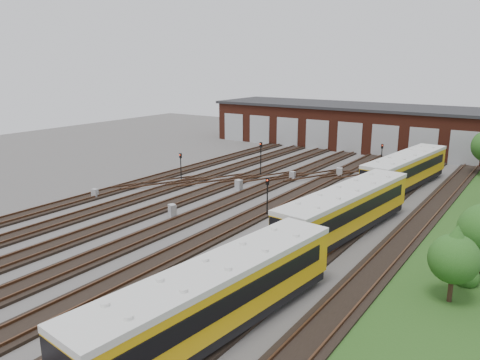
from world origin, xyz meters
The scene contains 15 objects.
ground centered at (0.00, 0.00, 0.00)m, with size 120.00×120.00×0.00m, color #484543.
track_network centered at (-0.17, 0.59, 0.11)m, with size 30.40×70.00×0.33m.
maintenance_shed centered at (-0.01, 39.97, 3.20)m, with size 51.00×12.50×6.35m.
metro_train centered at (10.00, 2.85, 1.98)m, with size 4.46×47.82×3.23m.
signal_mast_0 centered at (-11.33, 8.62, 1.94)m, with size 0.28×0.26×3.00m.
signal_mast_1 centered at (-5.09, 15.13, 2.48)m, with size 0.32×0.30×3.91m.
signal_mast_2 centered at (5.62, 24.63, 2.15)m, with size 0.29×0.28×3.38m.
signal_mast_3 centered at (2.87, 3.31, 2.14)m, with size 0.32×0.31×3.32m.
relay_cabinet_0 centered at (-13.50, -1.31, 0.45)m, with size 0.54×0.45×0.90m, color #A0A2A5.
relay_cabinet_1 centered at (-3.74, 8.74, 0.54)m, with size 0.65×0.54×1.08m, color #A0A2A5.
relay_cabinet_2 centered at (-3.67, -1.25, 0.53)m, with size 0.63×0.53×1.05m, color #A0A2A5.
relay_cabinet_3 centered at (-1.29, 15.64, 0.47)m, with size 0.57×0.47×0.94m, color #A0A2A5.
relay_cabinet_4 centered at (2.44, 19.90, 0.52)m, with size 0.62×0.52×1.03m, color #A0A2A5.
tree_3 centered at (18.55, -3.61, 2.84)m, with size 2.67×2.67×4.43m.
bush_0 centered at (18.93, -0.93, 0.72)m, with size 1.44×1.44×1.44m, color #1B4D16.
Camera 1 is at (22.08, -28.97, 12.63)m, focal length 35.00 mm.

